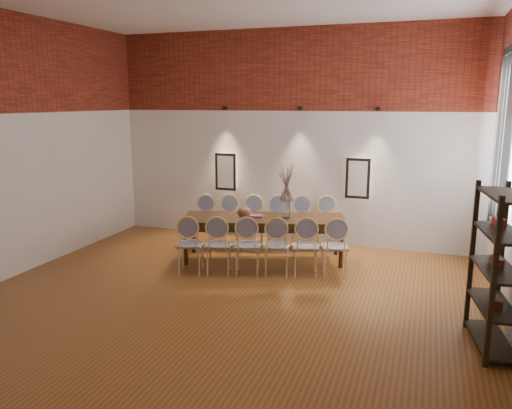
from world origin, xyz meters
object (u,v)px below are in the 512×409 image
(chair_near_b, at_px, (219,244))
(vase, at_px, (286,209))
(shelving_rack, at_px, (497,270))
(chair_far_a, at_px, (204,222))
(bowl, at_px, (244,212))
(chair_near_c, at_px, (248,245))
(chair_far_d, at_px, (277,223))
(chair_near_f, at_px, (335,246))
(book, at_px, (254,216))
(chair_near_e, at_px, (305,246))
(chair_far_f, at_px, (327,224))
(dining_table, at_px, (264,239))
(chair_far_c, at_px, (253,223))
(chair_near_a, at_px, (190,244))
(chair_far_e, at_px, (302,224))
(chair_near_d, at_px, (276,245))
(chair_far_b, at_px, (229,223))

(chair_near_b, relative_size, vase, 3.13)
(shelving_rack, bearing_deg, chair_far_a, 143.53)
(vase, bearing_deg, bowl, -159.83)
(chair_near_c, height_order, chair_far_d, same)
(chair_near_f, height_order, book, chair_near_f)
(chair_near_b, xyz_separation_m, chair_near_e, (1.31, 0.38, 0.00))
(chair_near_f, bearing_deg, chair_far_d, 122.30)
(shelving_rack, bearing_deg, chair_far_f, 120.11)
(vase, xyz_separation_m, shelving_rack, (3.00, -2.22, 0.00))
(dining_table, height_order, bowl, bowl)
(chair_near_c, relative_size, chair_far_c, 1.00)
(chair_near_f, relative_size, shelving_rack, 0.52)
(chair_near_f, bearing_deg, chair_near_b, 180.00)
(chair_near_a, relative_size, chair_far_e, 1.00)
(chair_near_c, xyz_separation_m, chair_far_c, (-0.40, 1.38, 0.00))
(chair_far_d, height_order, bowl, chair_far_d)
(chair_far_a, xyz_separation_m, chair_far_f, (2.18, 0.63, 0.00))
(dining_table, distance_m, chair_near_d, 0.76)
(chair_far_f, distance_m, bowl, 1.69)
(chair_far_b, distance_m, chair_far_c, 0.45)
(dining_table, height_order, chair_near_b, chair_near_b)
(chair_far_a, height_order, chair_far_f, same)
(chair_far_c, bearing_deg, chair_near_d, 107.54)
(chair_near_b, height_order, shelving_rack, shelving_rack)
(chair_near_b, bearing_deg, chair_far_b, 90.00)
(chair_near_a, bearing_deg, chair_near_b, 0.00)
(dining_table, distance_m, chair_near_f, 1.34)
(chair_far_a, relative_size, bowl, 3.92)
(dining_table, distance_m, vase, 0.65)
(chair_near_a, height_order, chair_far_e, same)
(chair_far_e, bearing_deg, chair_far_d, -0.00)
(chair_near_d, height_order, chair_near_f, same)
(chair_near_d, height_order, chair_far_b, same)
(chair_near_a, distance_m, chair_far_c, 1.70)
(chair_far_e, bearing_deg, chair_far_a, -0.00)
(chair_near_b, height_order, chair_near_d, same)
(chair_far_c, relative_size, bowl, 3.92)
(chair_far_a, bearing_deg, chair_near_d, 133.47)
(chair_near_c, height_order, chair_near_d, same)
(vase, bearing_deg, chair_near_f, -27.40)
(chair_near_a, relative_size, book, 3.62)
(chair_far_a, height_order, bowl, chair_far_a)
(book, bearing_deg, chair_far_b, 143.11)
(chair_far_b, bearing_deg, chair_near_c, 107.54)
(chair_far_c, relative_size, chair_far_f, 1.00)
(bowl, bearing_deg, chair_near_c, -65.39)
(chair_far_f, distance_m, vase, 1.13)
(dining_table, relative_size, chair_far_e, 2.89)
(chair_near_e, relative_size, chair_near_f, 1.00)
(chair_near_a, distance_m, chair_far_e, 2.31)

